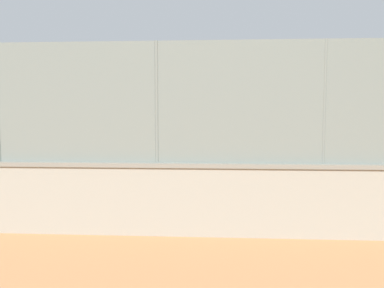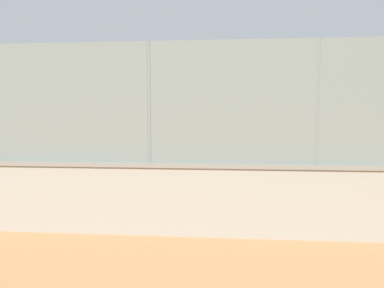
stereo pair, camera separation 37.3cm
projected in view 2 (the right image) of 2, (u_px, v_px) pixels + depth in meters
ground_plane at (226, 164)px, 17.29m from camera, size 260.00×260.00×0.00m
perimeter_wall at (150, 198)px, 7.14m from camera, size 25.09×0.40×1.38m
fence_panel_on_wall at (149, 102)px, 7.00m from camera, size 24.65×0.14×2.26m
player_near_wall_returning at (116, 142)px, 18.87m from camera, size 1.13×0.70×1.56m
player_at_service_line at (371, 163)px, 10.01m from camera, size 0.77×1.24×1.67m
sports_ball at (83, 160)px, 18.15m from camera, size 0.15×0.15×0.15m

